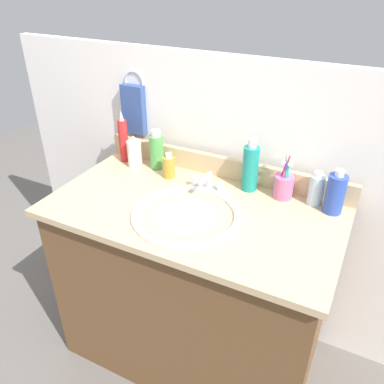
% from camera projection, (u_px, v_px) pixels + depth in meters
% --- Properties ---
extents(ground_plane, '(6.00, 6.00, 0.00)m').
position_uv_depth(ground_plane, '(192.00, 349.00, 1.88)').
color(ground_plane, '#66605B').
extents(vanity_cabinet, '(1.05, 0.54, 0.78)m').
position_uv_depth(vanity_cabinet, '(192.00, 290.00, 1.68)').
color(vanity_cabinet, brown).
rests_on(vanity_cabinet, ground_plane).
extents(countertop, '(1.10, 0.59, 0.03)m').
position_uv_depth(countertop, '(192.00, 211.00, 1.48)').
color(countertop, '#D1B284').
rests_on(countertop, vanity_cabinet).
extents(backsplash, '(1.10, 0.02, 0.09)m').
position_uv_depth(backsplash, '(222.00, 167.00, 1.66)').
color(backsplash, '#D1B284').
rests_on(backsplash, countertop).
extents(back_wall, '(2.20, 0.04, 1.30)m').
position_uv_depth(back_wall, '(226.00, 200.00, 1.81)').
color(back_wall, white).
rests_on(back_wall, ground_plane).
extents(towel_ring, '(0.10, 0.01, 0.10)m').
position_uv_depth(towel_ring, '(134.00, 82.00, 1.72)').
color(towel_ring, silver).
extents(hand_towel, '(0.11, 0.04, 0.22)m').
position_uv_depth(hand_towel, '(134.00, 110.00, 1.76)').
color(hand_towel, '#334C8C').
extents(sink_basin, '(0.40, 0.40, 0.11)m').
position_uv_depth(sink_basin, '(185.00, 222.00, 1.44)').
color(sink_basin, white).
rests_on(sink_basin, countertop).
extents(faucet, '(0.16, 0.10, 0.08)m').
position_uv_depth(faucet, '(207.00, 185.00, 1.56)').
color(faucet, silver).
rests_on(faucet, countertop).
extents(bottle_mouthwash_teal, '(0.06, 0.06, 0.22)m').
position_uv_depth(bottle_mouthwash_teal, '(250.00, 167.00, 1.54)').
color(bottle_mouthwash_teal, teal).
rests_on(bottle_mouthwash_teal, countertop).
extents(bottle_shampoo_blue, '(0.07, 0.07, 0.17)m').
position_uv_depth(bottle_shampoo_blue, '(335.00, 193.00, 1.41)').
color(bottle_shampoo_blue, '#2D4CB2').
rests_on(bottle_shampoo_blue, countertop).
extents(bottle_lotion_white, '(0.06, 0.06, 0.15)m').
position_uv_depth(bottle_lotion_white, '(134.00, 153.00, 1.73)').
color(bottle_lotion_white, white).
rests_on(bottle_lotion_white, countertop).
extents(bottle_spray_red, '(0.04, 0.04, 0.24)m').
position_uv_depth(bottle_spray_red, '(123.00, 140.00, 1.76)').
color(bottle_spray_red, red).
rests_on(bottle_spray_red, countertop).
extents(bottle_toner_green, '(0.06, 0.06, 0.18)m').
position_uv_depth(bottle_toner_green, '(157.00, 151.00, 1.71)').
color(bottle_toner_green, '#4C9E4C').
rests_on(bottle_toner_green, countertop).
extents(bottle_gel_clear, '(0.05, 0.05, 0.14)m').
position_uv_depth(bottle_gel_clear, '(316.00, 189.00, 1.46)').
color(bottle_gel_clear, silver).
rests_on(bottle_gel_clear, countertop).
extents(bottle_oil_amber, '(0.05, 0.05, 0.11)m').
position_uv_depth(bottle_oil_amber, '(169.00, 167.00, 1.66)').
color(bottle_oil_amber, gold).
rests_on(bottle_oil_amber, countertop).
extents(cup_pink, '(0.08, 0.09, 0.20)m').
position_uv_depth(cup_pink, '(284.00, 185.00, 1.51)').
color(cup_pink, '#D16693').
rests_on(cup_pink, countertop).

